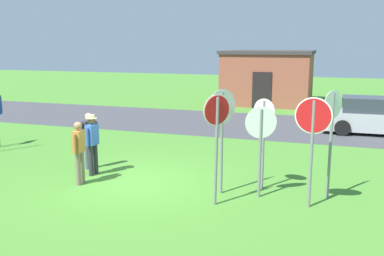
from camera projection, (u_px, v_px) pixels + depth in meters
name	position (u px, v px, depth m)	size (l,w,h in m)	color
ground_plane	(133.00, 182.00, 11.67)	(80.00, 80.00, 0.00)	#47842D
street_asphalt	(220.00, 123.00, 20.39)	(60.00, 6.40, 0.01)	#424247
building_background	(268.00, 77.00, 26.85)	(5.37, 5.08, 3.27)	brown
parked_car_on_street	(375.00, 117.00, 17.87)	(4.33, 2.07, 1.51)	#A5A8AD
stop_sign_nearest	(261.00, 136.00, 10.24)	(0.70, 0.32, 2.24)	slate
stop_sign_center_cluster	(264.00, 130.00, 10.84)	(0.57, 0.27, 2.35)	slate
stop_sign_far_back	(222.00, 122.00, 10.45)	(0.49, 0.72, 2.62)	slate
stop_sign_rear_right	(331.00, 127.00, 10.12)	(0.40, 0.56, 2.64)	slate
stop_sign_leaning_right	(217.00, 131.00, 9.67)	(0.48, 0.57, 2.59)	slate
stop_sign_tallest	(313.00, 132.00, 9.54)	(0.82, 0.09, 2.54)	slate
person_in_dark_shirt	(89.00, 138.00, 12.75)	(0.36, 0.51, 1.69)	#4C5670
person_near_signs	(92.00, 141.00, 12.13)	(0.31, 0.57, 1.74)	#2D2D33
person_holding_notes	(79.00, 149.00, 11.33)	(0.26, 0.57, 1.69)	#7A6B56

